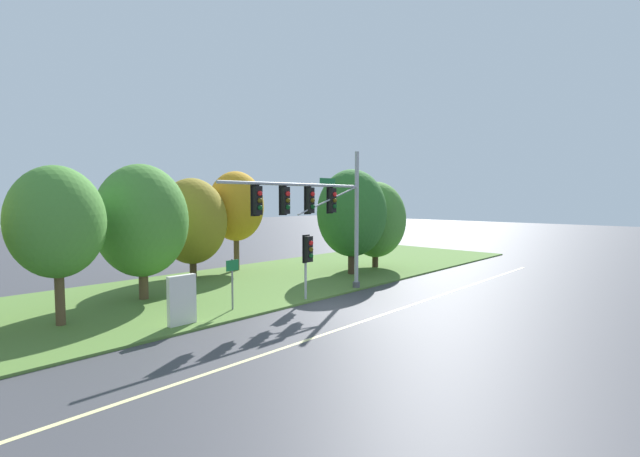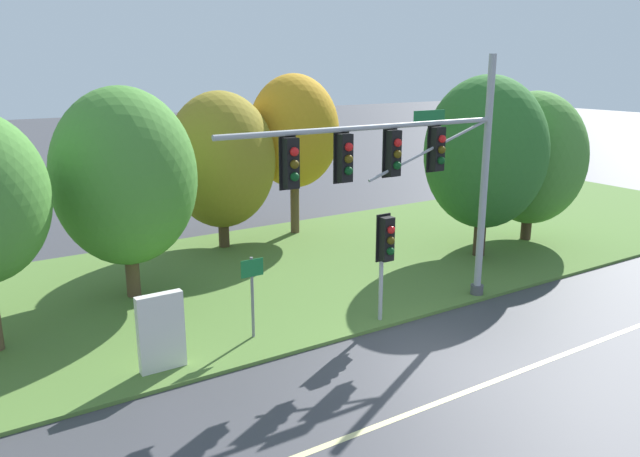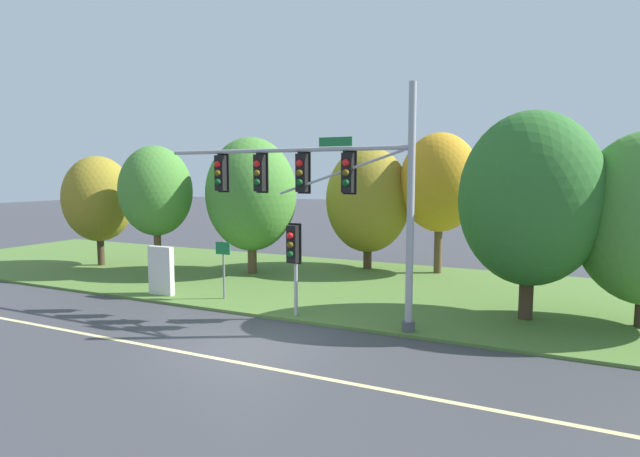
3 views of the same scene
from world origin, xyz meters
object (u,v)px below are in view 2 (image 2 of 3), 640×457
(traffic_signal_mast, at_px, (411,165))
(pedestrian_signal_near_kerb, at_px, (386,245))
(tree_behind_signpost, at_px, (125,177))
(tree_tall_centre, at_px, (294,132))
(tree_mid_verge, at_px, (221,160))
(route_sign_post, at_px, (252,286))
(tree_right_far, at_px, (485,153))
(info_kiosk, at_px, (161,332))
(tree_furthest_back, at_px, (532,158))

(traffic_signal_mast, xyz_separation_m, pedestrian_signal_near_kerb, (-0.88, -0.12, -2.13))
(tree_behind_signpost, bearing_deg, tree_tall_centre, 25.00)
(tree_mid_verge, bearing_deg, pedestrian_signal_near_kerb, -85.60)
(route_sign_post, bearing_deg, pedestrian_signal_near_kerb, -16.81)
(tree_behind_signpost, relative_size, tree_right_far, 0.96)
(traffic_signal_mast, height_order, route_sign_post, traffic_signal_mast)
(traffic_signal_mast, relative_size, tree_mid_verge, 1.47)
(traffic_signal_mast, distance_m, pedestrian_signal_near_kerb, 2.31)
(pedestrian_signal_near_kerb, relative_size, info_kiosk, 1.63)
(pedestrian_signal_near_kerb, bearing_deg, traffic_signal_mast, 7.50)
(route_sign_post, relative_size, tree_furthest_back, 0.37)
(tree_tall_centre, bearing_deg, route_sign_post, -126.40)
(pedestrian_signal_near_kerb, xyz_separation_m, info_kiosk, (-6.18, 0.61, -1.30))
(route_sign_post, relative_size, tree_mid_verge, 0.37)
(route_sign_post, distance_m, tree_furthest_back, 14.14)
(tree_furthest_back, distance_m, info_kiosk, 16.86)
(tree_furthest_back, bearing_deg, tree_tall_centre, 141.16)
(tree_right_far, bearing_deg, traffic_signal_mast, -154.45)
(tree_furthest_back, bearing_deg, traffic_signal_mast, -159.87)
(pedestrian_signal_near_kerb, distance_m, tree_behind_signpost, 8.04)
(tree_behind_signpost, distance_m, tree_right_far, 12.59)
(tree_mid_verge, height_order, tree_tall_centre, tree_tall_centre)
(pedestrian_signal_near_kerb, height_order, info_kiosk, pedestrian_signal_near_kerb)
(pedestrian_signal_near_kerb, bearing_deg, info_kiosk, 174.37)
(tree_mid_verge, relative_size, tree_furthest_back, 1.01)
(pedestrian_signal_near_kerb, relative_size, route_sign_post, 1.40)
(pedestrian_signal_near_kerb, distance_m, tree_mid_verge, 9.38)
(pedestrian_signal_near_kerb, bearing_deg, tree_behind_signpost, 132.40)
(tree_right_far, relative_size, info_kiosk, 3.52)
(route_sign_post, bearing_deg, tree_furthest_back, 10.17)
(tree_mid_verge, relative_size, tree_tall_centre, 0.91)
(traffic_signal_mast, bearing_deg, tree_furthest_back, 20.13)
(traffic_signal_mast, bearing_deg, info_kiosk, 176.01)
(tree_behind_signpost, height_order, tree_mid_verge, tree_behind_signpost)
(traffic_signal_mast, height_order, pedestrian_signal_near_kerb, traffic_signal_mast)
(tree_tall_centre, distance_m, tree_furthest_back, 9.69)
(tree_furthest_back, xyz_separation_m, info_kiosk, (-16.42, -2.94, -2.41))
(tree_mid_verge, xyz_separation_m, tree_furthest_back, (10.96, -5.73, -0.09))
(route_sign_post, bearing_deg, traffic_signal_mast, -12.17)
(route_sign_post, xyz_separation_m, info_kiosk, (-2.63, -0.46, -0.48))
(tree_right_far, bearing_deg, tree_behind_signpost, 167.04)
(pedestrian_signal_near_kerb, bearing_deg, tree_mid_verge, 94.40)
(route_sign_post, xyz_separation_m, tree_behind_signpost, (-1.78, 4.76, 2.33))
(info_kiosk, bearing_deg, route_sign_post, 9.98)
(traffic_signal_mast, bearing_deg, route_sign_post, 167.83)
(tree_behind_signpost, bearing_deg, tree_mid_verge, 36.71)
(pedestrian_signal_near_kerb, bearing_deg, tree_tall_centre, 74.09)
(pedestrian_signal_near_kerb, xyz_separation_m, tree_behind_signpost, (-5.33, 5.83, 1.51))
(tree_mid_verge, bearing_deg, info_kiosk, -122.25)
(info_kiosk, bearing_deg, traffic_signal_mast, -3.99)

